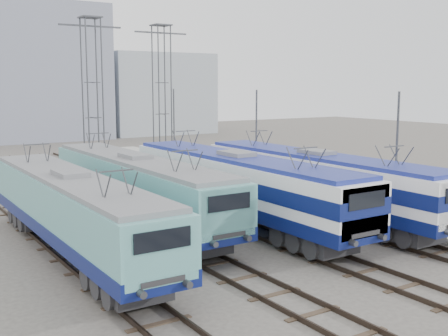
% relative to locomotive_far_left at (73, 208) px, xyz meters
% --- Properties ---
extents(ground, '(160.00, 160.00, 0.00)m').
position_rel_locomotive_far_left_xyz_m(ground, '(6.75, -6.08, -2.16)').
color(ground, '#514C47').
extents(platform, '(4.00, 70.00, 0.30)m').
position_rel_locomotive_far_left_xyz_m(platform, '(16.95, 1.92, -2.01)').
color(platform, '#9E9E99').
rests_on(platform, ground).
extents(locomotive_far_left, '(2.73, 17.24, 3.24)m').
position_rel_locomotive_far_left_xyz_m(locomotive_far_left, '(0.00, 0.00, 0.00)').
color(locomotive_far_left, '#0D1755').
rests_on(locomotive_far_left, ground).
extents(locomotive_center_left, '(2.79, 17.61, 3.31)m').
position_rel_locomotive_far_left_xyz_m(locomotive_center_left, '(4.50, 3.41, 0.04)').
color(locomotive_center_left, '#0D1755').
rests_on(locomotive_center_left, ground).
extents(locomotive_center_right, '(2.86, 18.08, 3.40)m').
position_rel_locomotive_far_left_xyz_m(locomotive_center_right, '(9.00, 0.80, 0.15)').
color(locomotive_center_right, '#0D1755').
rests_on(locomotive_center_right, ground).
extents(locomotive_far_right, '(2.79, 17.65, 3.32)m').
position_rel_locomotive_far_left_xyz_m(locomotive_far_right, '(13.50, -0.36, 0.10)').
color(locomotive_far_right, '#0D1755').
rests_on(locomotive_far_right, ground).
extents(catenary_tower_west, '(4.50, 1.20, 12.00)m').
position_rel_locomotive_far_left_xyz_m(catenary_tower_west, '(6.75, 15.92, 4.49)').
color(catenary_tower_west, '#3F4247').
rests_on(catenary_tower_west, ground).
extents(catenary_tower_east, '(4.50, 1.20, 12.00)m').
position_rel_locomotive_far_left_xyz_m(catenary_tower_east, '(13.25, 17.92, 4.49)').
color(catenary_tower_east, '#3F4247').
rests_on(catenary_tower_east, ground).
extents(mast_front, '(0.12, 0.12, 7.00)m').
position_rel_locomotive_far_left_xyz_m(mast_front, '(15.35, -4.08, 1.34)').
color(mast_front, '#3F4247').
rests_on(mast_front, ground).
extents(mast_mid, '(0.12, 0.12, 7.00)m').
position_rel_locomotive_far_left_xyz_m(mast_mid, '(15.35, 7.92, 1.34)').
color(mast_mid, '#3F4247').
rests_on(mast_mid, ground).
extents(mast_rear, '(0.12, 0.12, 7.00)m').
position_rel_locomotive_far_left_xyz_m(mast_rear, '(15.35, 19.92, 1.34)').
color(mast_rear, '#3F4247').
rests_on(mast_rear, ground).
extents(building_center, '(22.00, 14.00, 18.00)m').
position_rel_locomotive_far_left_xyz_m(building_center, '(10.75, 55.92, 6.84)').
color(building_center, gray).
rests_on(building_center, ground).
extents(building_east, '(16.00, 12.00, 12.00)m').
position_rel_locomotive_far_left_xyz_m(building_east, '(30.75, 55.92, 3.84)').
color(building_east, '#96A0A9').
rests_on(building_east, ground).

